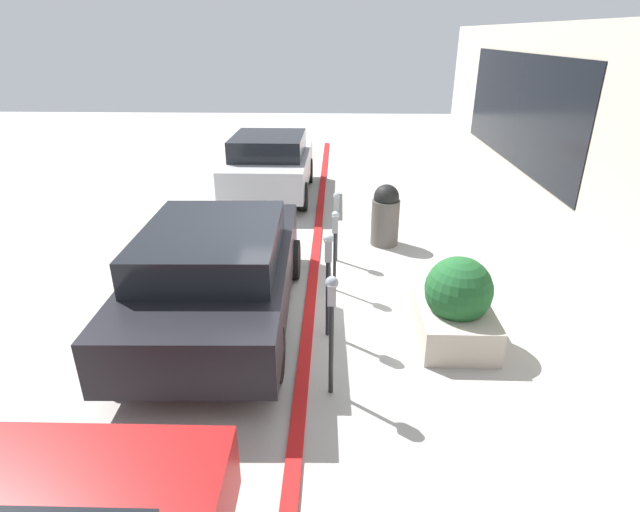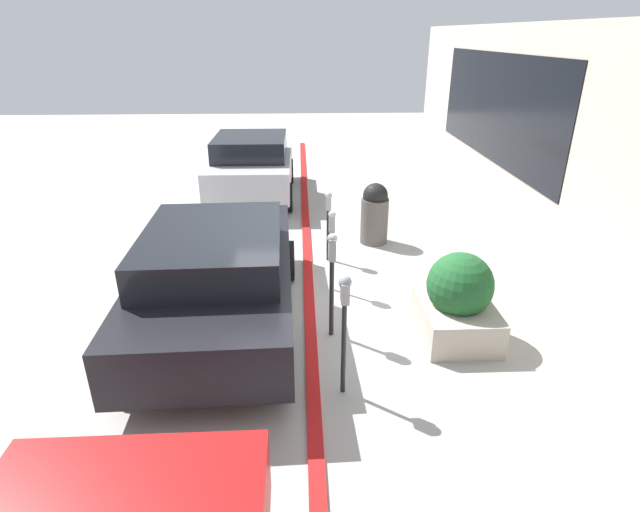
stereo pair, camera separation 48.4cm
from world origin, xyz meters
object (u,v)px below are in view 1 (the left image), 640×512
at_px(parking_meter_middle, 335,234).
at_px(planter_box, 456,306).
at_px(parking_meter_second, 328,268).
at_px(parking_meter_fourth, 336,216).
at_px(parking_meter_nearest, 332,311).
at_px(parked_car_middle, 217,271).
at_px(parked_car_rear, 270,164).
at_px(trash_bin, 385,215).

xyz_separation_m(parking_meter_middle, planter_box, (-1.39, -1.60, -0.44)).
height_order(parking_meter_second, planter_box, parking_meter_second).
bearing_deg(planter_box, parking_meter_middle, 49.01).
xyz_separation_m(parking_meter_second, planter_box, (-0.08, -1.68, -0.49)).
bearing_deg(parking_meter_fourth, parking_meter_nearest, 179.42).
bearing_deg(parked_car_middle, parking_meter_nearest, -135.83).
distance_m(parking_meter_nearest, parking_meter_middle, 2.50).
distance_m(parking_meter_nearest, parked_car_rear, 7.77).
relative_size(planter_box, parked_car_middle, 0.28).
bearing_deg(parked_car_middle, trash_bin, -43.31).
relative_size(parking_meter_second, planter_box, 1.19).
bearing_deg(parked_car_middle, parking_meter_second, -104.71).
relative_size(parking_meter_fourth, trash_bin, 1.07).
relative_size(parking_meter_second, parked_car_middle, 0.33).
bearing_deg(parked_car_rear, parking_meter_fourth, -156.80).
xyz_separation_m(parking_meter_fourth, planter_box, (-2.54, -1.58, -0.33)).
height_order(parked_car_middle, parked_car_rear, parked_car_rear).
bearing_deg(trash_bin, parked_car_rear, 39.80).
bearing_deg(parking_meter_second, planter_box, -92.75).
xyz_separation_m(parking_meter_nearest, parked_car_middle, (1.55, 1.60, -0.30)).
relative_size(parking_meter_second, parked_car_rear, 0.38).
relative_size(parking_meter_middle, trash_bin, 1.12).
height_order(parking_meter_nearest, parking_meter_second, same).
distance_m(parking_meter_middle, parked_car_rear, 5.35).
height_order(parking_meter_middle, parked_car_middle, parked_car_middle).
xyz_separation_m(parking_meter_middle, trash_bin, (1.96, -0.96, -0.36)).
bearing_deg(trash_bin, parking_meter_second, 162.41).
relative_size(planter_box, parked_car_rear, 0.32).
relative_size(parking_meter_nearest, parked_car_middle, 0.33).
bearing_deg(parking_meter_second, parking_meter_fourth, -2.21).
distance_m(planter_box, parked_car_middle, 3.26).
xyz_separation_m(parking_meter_second, parking_meter_fourth, (2.46, -0.09, -0.16)).
height_order(parking_meter_middle, trash_bin, parking_meter_middle).
distance_m(parking_meter_second, parked_car_middle, 1.60).
xyz_separation_m(parking_meter_second, parked_car_middle, (0.35, 1.54, -0.24)).
distance_m(parking_meter_second, parking_meter_middle, 1.31).
height_order(parking_meter_nearest, planter_box, parking_meter_nearest).
height_order(parking_meter_second, parking_meter_middle, parking_meter_second).
xyz_separation_m(parking_meter_fourth, parked_car_rear, (3.94, 1.66, -0.05)).
xyz_separation_m(parking_meter_second, parking_meter_middle, (1.31, -0.08, -0.06)).
distance_m(parking_meter_fourth, parked_car_middle, 2.67).
xyz_separation_m(planter_box, trash_bin, (3.35, 0.64, 0.08)).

